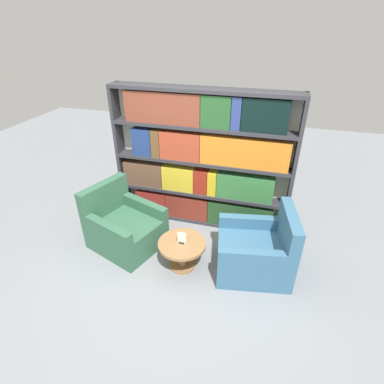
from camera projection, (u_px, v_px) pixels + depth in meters
ground_plane at (176, 275)px, 4.03m from camera, size 14.00×14.00×0.00m
bookshelf at (202, 161)px, 4.60m from camera, size 2.76×0.30×2.18m
armchair_left at (124, 227)px, 4.45m from camera, size 1.17×1.10×0.93m
armchair_right at (257, 252)px, 3.99m from camera, size 1.08×0.99×0.93m
coffee_table at (182, 249)px, 4.04m from camera, size 0.65×0.65×0.41m
table_sign at (182, 238)px, 3.94m from camera, size 0.12×0.06×0.17m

